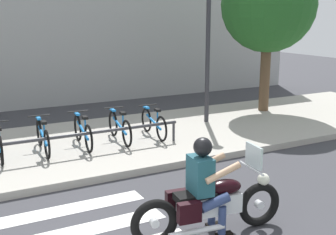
{
  "coord_description": "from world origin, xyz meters",
  "views": [
    {
      "loc": [
        -1.4,
        -4.12,
        3.07
      ],
      "look_at": [
        2.38,
        2.93,
        1.18
      ],
      "focal_mm": 46.97,
      "sensor_mm": 36.0,
      "label": 1
    }
  ],
  "objects": [
    {
      "name": "sidewalk",
      "position": [
        0.0,
        5.42,
        0.07
      ],
      "size": [
        24.0,
        4.4,
        0.15
      ],
      "primitive_type": "cube",
      "color": "#A8A399",
      "rests_on": "ground"
    },
    {
      "name": "crosswalk_stripe_4",
      "position": [
        0.13,
        1.6,
        0.0
      ],
      "size": [
        2.8,
        0.4,
        0.01
      ],
      "primitive_type": "cube",
      "color": "white",
      "rests_on": "ground"
    },
    {
      "name": "crosswalk_stripe_5",
      "position": [
        0.13,
        2.4,
        0.0
      ],
      "size": [
        2.8,
        0.4,
        0.01
      ],
      "primitive_type": "cube",
      "color": "white",
      "rests_on": "ground"
    },
    {
      "name": "motorcycle",
      "position": [
        1.81,
        0.62,
        0.47
      ],
      "size": [
        2.3,
        0.74,
        1.26
      ],
      "color": "black",
      "rests_on": "ground"
    },
    {
      "name": "rider",
      "position": [
        1.74,
        0.63,
        0.84
      ],
      "size": [
        0.67,
        0.59,
        1.46
      ],
      "color": "#1E4C59",
      "rests_on": "ground"
    },
    {
      "name": "bicycle_3",
      "position": [
        0.52,
        5.15,
        0.49
      ],
      "size": [
        0.48,
        1.64,
        0.75
      ],
      "color": "black",
      "rests_on": "sidewalk"
    },
    {
      "name": "bicycle_4",
      "position": [
        1.4,
        5.15,
        0.49
      ],
      "size": [
        0.48,
        1.64,
        0.75
      ],
      "color": "black",
      "rests_on": "sidewalk"
    },
    {
      "name": "bicycle_5",
      "position": [
        2.29,
        5.15,
        0.5
      ],
      "size": [
        0.48,
        1.64,
        0.75
      ],
      "color": "black",
      "rests_on": "sidewalk"
    },
    {
      "name": "bicycle_6",
      "position": [
        3.17,
        5.15,
        0.49
      ],
      "size": [
        0.48,
        1.56,
        0.73
      ],
      "color": "black",
      "rests_on": "sidewalk"
    },
    {
      "name": "bike_rack",
      "position": [
        0.52,
        4.59,
        0.58
      ],
      "size": [
        5.91,
        0.07,
        0.49
      ],
      "color": "#333338",
      "rests_on": "sidewalk"
    },
    {
      "name": "street_lamp",
      "position": [
        5.14,
        5.82,
        2.34
      ],
      "size": [
        0.28,
        0.28,
        3.8
      ],
      "color": "#2D2D33",
      "rests_on": "ground"
    },
    {
      "name": "tree_near_rack",
      "position": [
        7.5,
        6.22,
        3.31
      ],
      "size": [
        2.8,
        2.8,
        4.73
      ],
      "color": "brown",
      "rests_on": "ground"
    }
  ]
}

